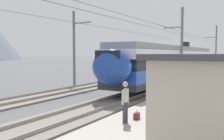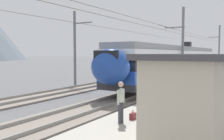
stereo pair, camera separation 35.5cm
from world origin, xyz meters
name	(u,v)px [view 1 (the left image)]	position (x,y,z in m)	size (l,w,h in m)	color
ground_plane	(133,102)	(0.00, 0.00, 0.00)	(400.00, 400.00, 0.00)	#565659
platform_slab	(215,108)	(0.00, -4.89, 0.15)	(120.00, 7.57, 0.29)	#A39E93
track_near	(120,100)	(0.00, 0.96, 0.07)	(120.00, 3.00, 0.28)	slate
track_far	(58,93)	(0.00, 6.42, 0.07)	(120.00, 3.00, 0.28)	slate
train_near_platform	(175,62)	(12.37, 0.96, 2.23)	(28.52, 2.87, 4.27)	#2D2D30
train_far_track	(173,58)	(29.94, 6.42, 2.23)	(30.04, 2.95, 4.27)	#2D2D30
catenary_mast_mid	(180,45)	(9.01, -0.52, 3.86)	(48.04, 1.91, 7.38)	slate
catenary_mast_east	(215,48)	(31.03, -0.53, 4.10)	(48.04, 1.91, 7.86)	slate
catenary_mast_far_side	(75,46)	(4.23, 8.12, 3.79)	(48.04, 2.16, 7.09)	slate
platform_sign	(155,76)	(-1.81, -2.09, 1.90)	(0.70, 0.08, 2.19)	#59595B
passenger_walking	(125,100)	(-5.44, -2.23, 1.24)	(0.53, 0.22, 1.69)	#383842
handbag_beside_passenger	(137,116)	(-4.67, -2.38, 0.44)	(0.32, 0.18, 0.41)	maroon
handbag_near_sign	(149,103)	(-1.86, -1.81, 0.45)	(0.32, 0.18, 0.44)	maroon
potted_plant_platform_edge	(204,86)	(5.05, -3.41, 0.70)	(0.49, 0.49, 0.72)	brown
potted_plant_by_shelter	(159,99)	(-2.22, -2.53, 0.79)	(0.57, 0.57, 0.85)	brown
platform_shelter	(200,97)	(-6.06, -5.23, 1.71)	(4.85, 2.26, 2.80)	#B7AD99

